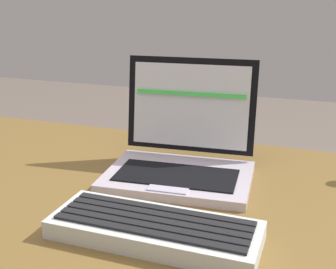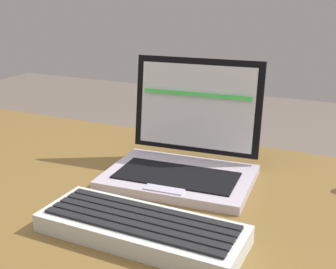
# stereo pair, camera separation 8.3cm
# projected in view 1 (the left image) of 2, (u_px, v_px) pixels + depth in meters

# --- Properties ---
(desk) EXTENTS (1.59, 0.67, 0.73)m
(desk) POSITION_uv_depth(u_px,v_px,m) (154.00, 244.00, 0.87)
(desk) COLOR brown
(desk) RESTS_ON ground
(laptop_front) EXTENTS (0.30, 0.25, 0.23)m
(laptop_front) POSITION_uv_depth(u_px,v_px,m) (182.00, 153.00, 0.89)
(laptop_front) COLOR #BDB2C1
(laptop_front) RESTS_ON desk
(external_keyboard) EXTENTS (0.32, 0.12, 0.03)m
(external_keyboard) POSITION_uv_depth(u_px,v_px,m) (154.00, 229.00, 0.67)
(external_keyboard) COLOR silver
(external_keyboard) RESTS_ON desk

